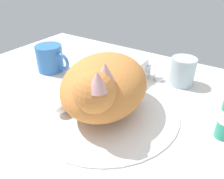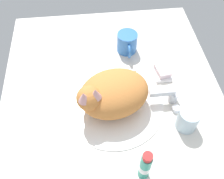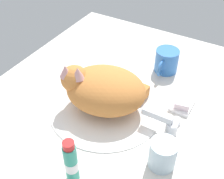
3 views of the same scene
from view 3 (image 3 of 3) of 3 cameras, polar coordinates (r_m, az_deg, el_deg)
The scene contains 9 objects.
ground_plane at distance 93.16cm, azimuth -1.17°, elevation -4.23°, with size 110.00×82.50×3.00cm, color silver.
sink_basin at distance 91.84cm, azimuth -1.19°, elevation -3.39°, with size 35.85×35.85×0.77cm, color white.
faucet at distance 84.47cm, azimuth 10.76°, elevation -6.91°, with size 12.01×10.99×6.28cm.
cat at distance 87.30cm, azimuth -1.79°, elevation 0.16°, with size 24.71×28.44×15.52cm.
coffee_mug at distance 106.42cm, azimuth 10.65°, elevation 5.54°, with size 12.46×8.37×8.51cm.
rinse_cup at distance 76.03cm, azimuth 9.96°, elevation -12.45°, with size 7.09×7.09×8.19cm.
soap_dish at distance 94.87cm, azimuth 13.64°, elevation -2.90°, with size 9.00×6.40×1.20cm, color white.
soap_bar at distance 93.76cm, azimuth 13.80°, elevation -2.16°, with size 7.00×4.62×2.14cm, color silver.
toothpaste_bottle at distance 71.27cm, azimuth -8.06°, elevation -14.06°, with size 3.34×3.34×13.78cm.
Camera 3 is at (56.35, 34.73, 64.05)cm, focal length 46.41 mm.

